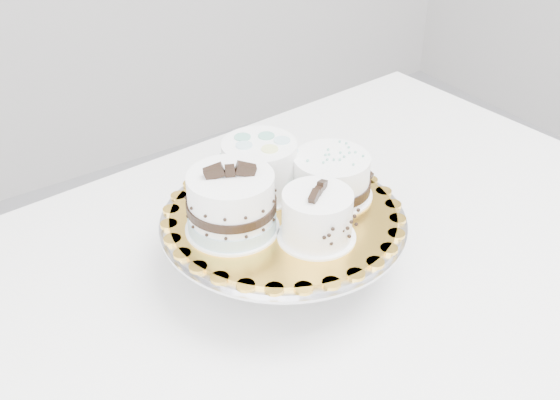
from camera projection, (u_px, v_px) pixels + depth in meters
table at (315, 298)px, 1.06m from camera, size 1.20×0.85×0.75m
cake_stand at (283, 233)px, 0.95m from camera, size 0.33×0.33×0.09m
cake_board at (283, 214)px, 0.94m from camera, size 0.33×0.33×0.00m
cake_swirl at (317, 217)px, 0.87m from camera, size 0.12×0.12×0.08m
cake_banded at (231, 205)px, 0.89m from camera, size 0.15×0.15×0.10m
cake_dots at (260, 167)px, 0.96m from camera, size 0.12×0.12×0.08m
cake_ribbon at (332, 177)px, 0.96m from camera, size 0.12×0.12×0.06m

